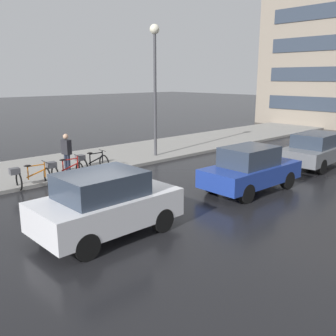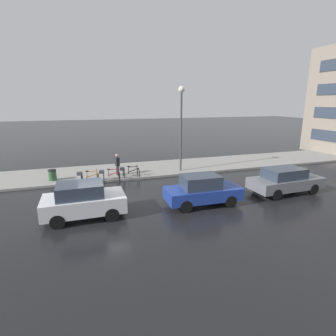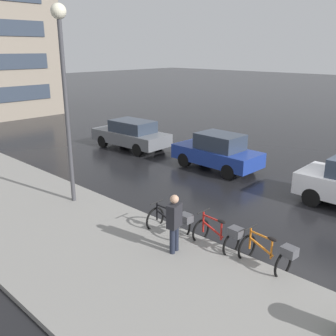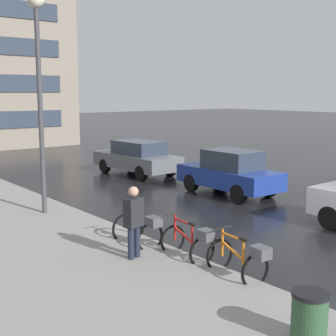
# 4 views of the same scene
# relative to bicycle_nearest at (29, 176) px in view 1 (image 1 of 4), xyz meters

# --- Properties ---
(ground_plane) EXTENTS (140.00, 140.00, 0.00)m
(ground_plane) POSITION_rel_bicycle_nearest_xyz_m (3.66, 0.71, -0.47)
(ground_plane) COLOR black
(sidewalk_kerb) EXTENTS (4.80, 60.00, 0.14)m
(sidewalk_kerb) POSITION_rel_bicycle_nearest_xyz_m (-2.34, 10.71, -0.40)
(sidewalk_kerb) COLOR gray
(sidewalk_kerb) RESTS_ON ground
(bicycle_nearest) EXTENTS (0.80, 1.40, 0.95)m
(bicycle_nearest) POSITION_rel_bicycle_nearest_xyz_m (0.00, 0.00, 0.00)
(bicycle_nearest) COLOR black
(bicycle_nearest) RESTS_ON ground
(bicycle_second) EXTENTS (0.75, 1.39, 0.97)m
(bicycle_second) POSITION_rel_bicycle_nearest_xyz_m (-0.05, 1.41, -0.00)
(bicycle_second) COLOR black
(bicycle_second) RESTS_ON ground
(bicycle_third) EXTENTS (0.74, 1.36, 0.94)m
(bicycle_third) POSITION_rel_bicycle_nearest_xyz_m (-0.37, 2.83, 0.01)
(bicycle_third) COLOR black
(bicycle_third) RESTS_ON ground
(car_white) EXTENTS (1.92, 3.73, 1.69)m
(car_white) POSITION_rel_bicycle_nearest_xyz_m (5.38, -0.29, 0.38)
(car_white) COLOR silver
(car_white) RESTS_ON ground
(car_blue) EXTENTS (1.80, 3.99, 1.62)m
(car_blue) POSITION_rel_bicycle_nearest_xyz_m (5.66, 5.67, 0.33)
(car_blue) COLOR navy
(car_blue) RESTS_ON ground
(car_grey) EXTENTS (1.96, 4.43, 1.53)m
(car_grey) POSITION_rel_bicycle_nearest_xyz_m (5.47, 11.15, 0.31)
(car_grey) COLOR slate
(car_grey) RESTS_ON ground
(pedestrian) EXTENTS (0.44, 0.31, 1.70)m
(pedestrian) POSITION_rel_bicycle_nearest_xyz_m (-1.07, 2.12, 0.48)
(pedestrian) COLOR #1E2333
(pedestrian) RESTS_ON ground
(streetlamp) EXTENTS (0.47, 0.47, 6.41)m
(streetlamp) POSITION_rel_bicycle_nearest_xyz_m (-0.90, 6.93, 3.99)
(streetlamp) COLOR #424247
(streetlamp) RESTS_ON ground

